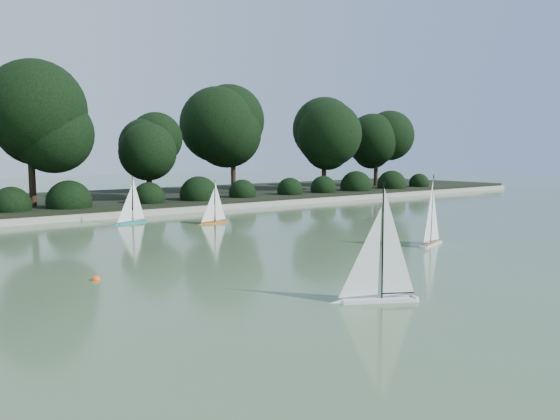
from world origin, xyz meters
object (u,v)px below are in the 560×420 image
sailboat_white_a (372,282)px  race_buoy (96,280)px  sailboat_orange (212,216)px  sailboat_white_b (433,233)px  sailboat_teal (129,216)px

sailboat_white_a → race_buoy: bearing=125.1°
sailboat_orange → race_buoy: (-4.81, -4.65, -0.20)m
sailboat_white_b → sailboat_teal: (-3.66, 7.16, -0.02)m
sailboat_orange → sailboat_teal: (-1.78, 1.36, 0.02)m
sailboat_white_a → race_buoy: (-2.38, 3.40, -0.26)m
sailboat_teal → sailboat_white_a: bearing=-93.9°
sailboat_orange → sailboat_teal: size_ratio=0.91×
sailboat_white_b → race_buoy: bearing=170.2°
sailboat_white_a → sailboat_teal: size_ratio=1.17×
sailboat_white_b → sailboat_orange: bearing=107.9°
sailboat_white_b → race_buoy: sailboat_white_b is taller
sailboat_teal → race_buoy: bearing=-116.7°
sailboat_white_a → sailboat_orange: 8.40m
sailboat_white_b → sailboat_teal: 8.05m
race_buoy → sailboat_white_a: bearing=-54.9°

